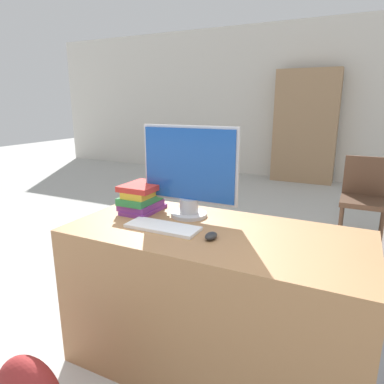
% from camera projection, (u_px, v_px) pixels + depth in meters
% --- Properties ---
extents(wall_back, '(12.00, 0.06, 2.80)m').
position_uv_depth(wall_back, '(327.00, 103.00, 6.02)').
color(wall_back, beige).
rests_on(wall_back, ground_plane).
extents(desk, '(1.49, 0.71, 0.77)m').
position_uv_depth(desk, '(214.00, 299.00, 1.80)').
color(desk, '#9E7047').
rests_on(desk, ground_plane).
extents(monitor, '(0.56, 0.20, 0.50)m').
position_uv_depth(monitor, '(189.00, 172.00, 1.87)').
color(monitor, '#B7B7BC').
rests_on(monitor, desk).
extents(keyboard, '(0.38, 0.15, 0.02)m').
position_uv_depth(keyboard, '(163.00, 227.00, 1.74)').
color(keyboard, white).
rests_on(keyboard, desk).
extents(mouse, '(0.05, 0.09, 0.03)m').
position_uv_depth(mouse, '(211.00, 236.00, 1.60)').
color(mouse, '#262626').
rests_on(mouse, desk).
extents(book_stack, '(0.20, 0.28, 0.16)m').
position_uv_depth(book_stack, '(142.00, 197.00, 2.00)').
color(book_stack, '#7A3384').
rests_on(book_stack, desk).
extents(far_chair, '(0.44, 0.44, 0.87)m').
position_uv_depth(far_chair, '(365.00, 195.00, 3.45)').
color(far_chair, '#4C3323').
rests_on(far_chair, ground_plane).
extents(bookshelf_far, '(1.07, 0.32, 1.96)m').
position_uv_depth(bookshelf_far, '(305.00, 127.00, 6.04)').
color(bookshelf_far, '#9E7A56').
rests_on(bookshelf_far, ground_plane).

